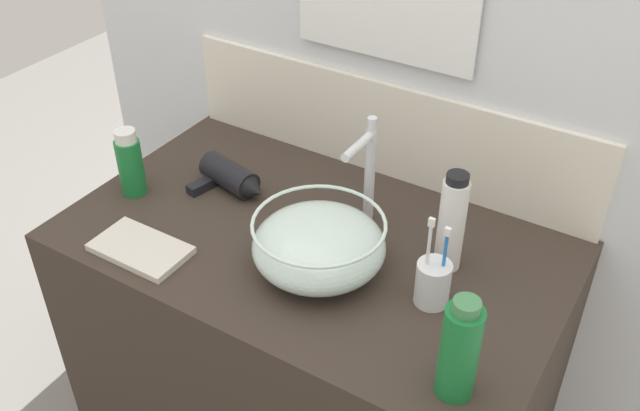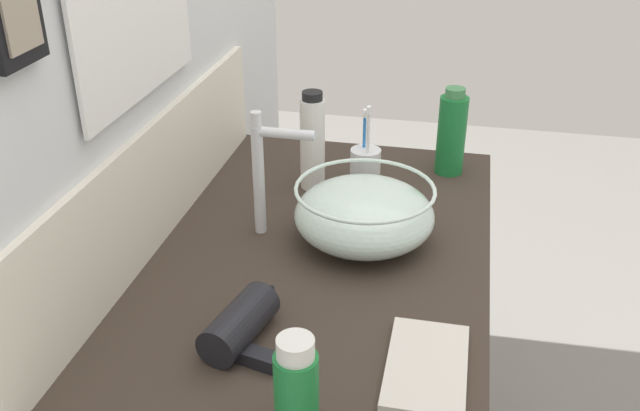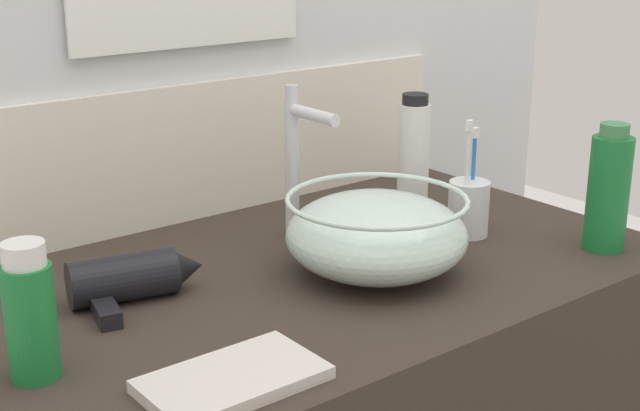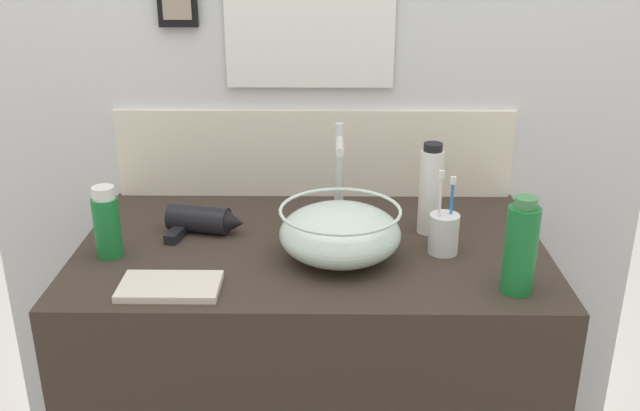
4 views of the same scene
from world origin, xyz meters
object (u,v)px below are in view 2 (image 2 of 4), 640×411
Objects in this scene: glass_bowl_sink at (364,214)px; toothbrush_cup at (365,168)px; hair_drier at (245,320)px; shampoo_bottle at (296,393)px; faucet at (265,165)px; soap_dispenser at (452,133)px; hand_towel at (426,367)px; lotion_bottle at (313,142)px.

glass_bowl_sink is 1.36× the size of toothbrush_cup.
hair_drier is 1.19× the size of shampoo_bottle.
soap_dispenser is (0.37, -0.35, -0.05)m from faucet.
glass_bowl_sink reaches higher than hand_towel.
toothbrush_cup is 0.64m from hand_towel.
hair_drier is 0.59m from toothbrush_cup.
faucet is at bearing 145.58° from toothbrush_cup.
soap_dispenser is 0.74m from hand_towel.
lotion_bottle is 1.09× the size of hand_towel.
soap_dispenser is at bearing -43.56° from faucet.
soap_dispenser is 1.24× the size of shampoo_bottle.
lotion_bottle is 1.35× the size of shampoo_bottle.
lotion_bottle is at bearing 115.56° from soap_dispenser.
shampoo_bottle reaches higher than glass_bowl_sink.
hair_drier is 0.96× the size of soap_dispenser.
glass_bowl_sink is 1.32× the size of soap_dispenser.
soap_dispenser reaches higher than glass_bowl_sink.
soap_dispenser reaches higher than hair_drier.
hair_drier is 0.99× the size of toothbrush_cup.
faucet is 0.37m from hair_drier.
faucet reaches higher than soap_dispenser.
glass_bowl_sink is 1.32× the size of hand_towel.
glass_bowl_sink is 0.37m from hair_drier.
toothbrush_cup is 0.23m from soap_dispenser.
hair_drier is at bearing -178.75° from lotion_bottle.
glass_bowl_sink is 0.22m from faucet.
lotion_bottle is at bearing 1.25° from hair_drier.
toothbrush_cup is 0.14m from lotion_bottle.
glass_bowl_sink is at bearing -0.89° from shampoo_bottle.
toothbrush_cup is 0.97× the size of soap_dispenser.
shampoo_bottle is (-0.91, 0.16, -0.02)m from soap_dispenser.
hand_towel is (-0.74, -0.00, -0.09)m from soap_dispenser.
hair_drier is 0.30m from hand_towel.
soap_dispenser reaches higher than toothbrush_cup.
faucet reaches higher than hair_drier.
faucet is 1.54× the size of shampoo_bottle.
glass_bowl_sink is 0.25m from toothbrush_cup.
faucet is 1.24× the size of hand_towel.
hair_drier is at bearing 34.36° from shampoo_bottle.
toothbrush_cup is at bearing 1.97° from shampoo_bottle.
hand_towel is at bearing -94.40° from hair_drier.
hand_towel is (-0.02, -0.30, -0.03)m from hair_drier.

